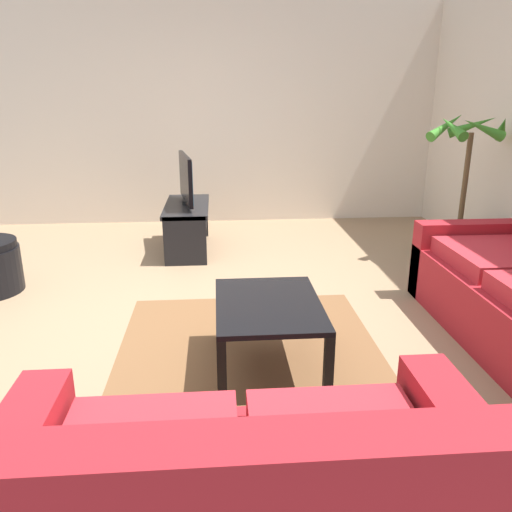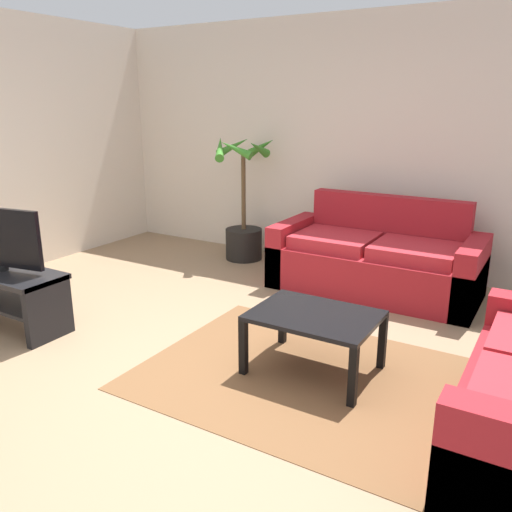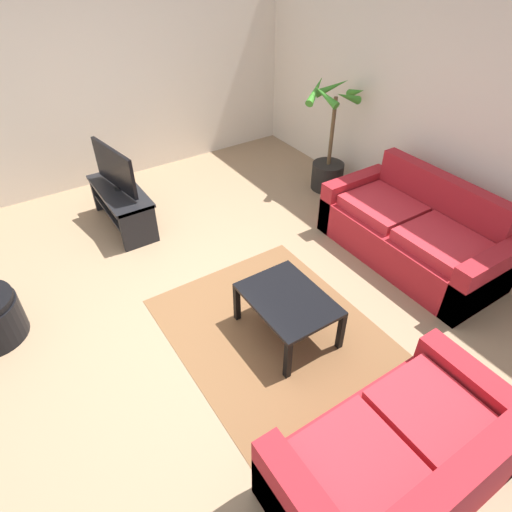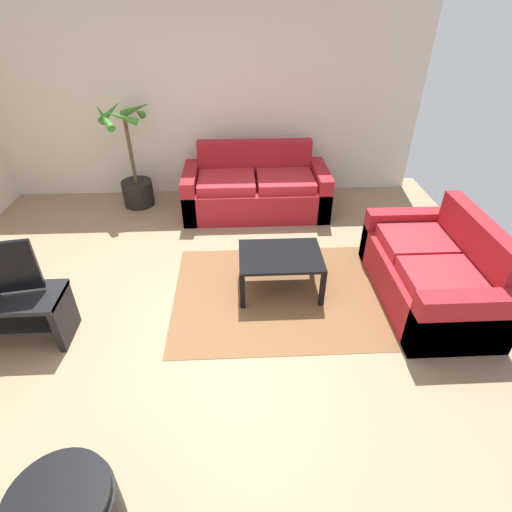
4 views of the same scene
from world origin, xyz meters
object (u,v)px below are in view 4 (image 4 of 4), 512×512
coffee_table (280,259)px  potted_palm (134,174)px  couch_main (256,191)px  tv_stand (1,311)px  couch_loveseat (432,274)px

coffee_table → potted_palm: size_ratio=0.58×
couch_main → coffee_table: size_ratio=2.34×
couch_main → potted_palm: (-1.70, 0.27, 0.17)m
tv_stand → potted_palm: (0.64, 2.66, 0.15)m
tv_stand → couch_main: bearing=45.6°
tv_stand → coffee_table: tv_stand is taller
couch_loveseat → potted_palm: potted_palm is taller
couch_main → couch_loveseat: same height
coffee_table → potted_palm: (-1.86, 2.06, 0.10)m
couch_main → coffee_table: (0.16, -1.79, 0.07)m
couch_loveseat → potted_palm: 4.06m
couch_loveseat → couch_main: bearing=129.5°
couch_loveseat → tv_stand: bearing=-174.5°
couch_loveseat → potted_palm: (-3.35, 2.27, 0.17)m
couch_main → coffee_table: bearing=-84.8°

